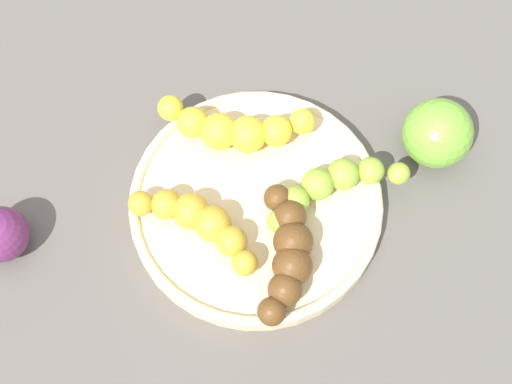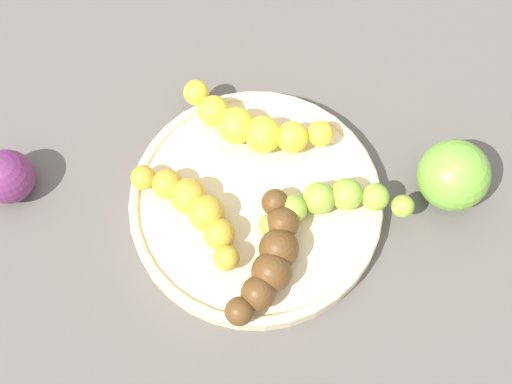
{
  "view_description": "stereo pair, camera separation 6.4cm",
  "coord_description": "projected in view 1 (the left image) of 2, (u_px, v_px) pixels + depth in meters",
  "views": [
    {
      "loc": [
        0.16,
        -0.2,
        0.63
      ],
      "look_at": [
        0.0,
        0.0,
        0.04
      ],
      "focal_mm": 49.3,
      "sensor_mm": 36.0,
      "label": 1
    },
    {
      "loc": [
        0.21,
        -0.16,
        0.63
      ],
      "look_at": [
        0.0,
        0.0,
        0.04
      ],
      "focal_mm": 49.3,
      "sensor_mm": 36.0,
      "label": 2
    }
  ],
  "objects": [
    {
      "name": "ground_plane",
      "position": [
        256.0,
        208.0,
        0.68
      ],
      "size": [
        2.4,
        2.4,
        0.0
      ],
      "primitive_type": "plane",
      "color": "#56514C"
    },
    {
      "name": "fruit_bowl",
      "position": [
        256.0,
        203.0,
        0.67
      ],
      "size": [
        0.24,
        0.24,
        0.02
      ],
      "color": "beige",
      "rests_on": "ground_plane"
    },
    {
      "name": "banana_spotted",
      "position": [
        199.0,
        222.0,
        0.63
      ],
      "size": [
        0.13,
        0.05,
        0.03
      ],
      "rotation": [
        0.0,
        0.0,
        1.7
      ],
      "color": "gold",
      "rests_on": "fruit_bowl"
    },
    {
      "name": "banana_overripe",
      "position": [
        288.0,
        253.0,
        0.62
      ],
      "size": [
        0.09,
        0.11,
        0.04
      ],
      "rotation": [
        0.0,
        0.0,
        0.61
      ],
      "color": "#593819",
      "rests_on": "fruit_bowl"
    },
    {
      "name": "banana_green",
      "position": [
        333.0,
        184.0,
        0.65
      ],
      "size": [
        0.08,
        0.13,
        0.03
      ],
      "rotation": [
        0.0,
        0.0,
        2.64
      ],
      "color": "#8CAD38",
      "rests_on": "fruit_bowl"
    },
    {
      "name": "banana_yellow",
      "position": [
        234.0,
        128.0,
        0.67
      ],
      "size": [
        0.13,
        0.09,
        0.04
      ],
      "rotation": [
        0.0,
        0.0,
        5.27
      ],
      "color": "yellow",
      "rests_on": "fruit_bowl"
    },
    {
      "name": "apple_green",
      "position": [
        437.0,
        133.0,
        0.67
      ],
      "size": [
        0.07,
        0.07,
        0.07
      ],
      "primitive_type": "sphere",
      "color": "#72B238",
      "rests_on": "ground_plane"
    },
    {
      "name": "plum_purple",
      "position": [
        0.0,
        234.0,
        0.64
      ],
      "size": [
        0.05,
        0.05,
        0.05
      ],
      "primitive_type": "sphere",
      "color": "#662659",
      "rests_on": "ground_plane"
    }
  ]
}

